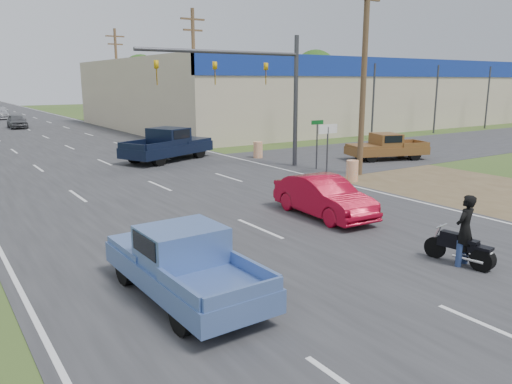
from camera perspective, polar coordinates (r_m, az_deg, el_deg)
ground at (r=10.84m, az=25.75°, el=-14.12°), size 200.00×200.00×0.00m
main_road at (r=45.71m, az=-22.92°, el=5.80°), size 15.00×180.00×0.02m
cross_road at (r=24.68m, az=-12.78°, el=1.46°), size 120.00×10.00×0.02m
dirt_verge at (r=24.92m, az=19.05°, el=1.18°), size 8.00×18.00×0.01m
big_box_store at (r=60.32m, az=8.65°, el=11.20°), size 50.00×28.10×6.60m
utility_pole_1 at (r=25.30m, az=12.26°, el=13.85°), size 2.00×0.28×10.00m
utility_pole_2 at (r=40.00m, az=-7.10°, el=13.48°), size 2.00×0.28×10.00m
utility_pole_3 at (r=56.63m, az=-15.59°, el=12.84°), size 2.00×0.28×10.00m
tree_3 at (r=98.09m, az=6.78°, el=13.43°), size 8.40×8.40×10.40m
tree_5 at (r=106.88m, az=-13.00°, el=12.96°), size 7.98×7.98×9.88m
barrel_0 at (r=23.89m, az=10.94°, el=2.38°), size 0.56×0.56×1.00m
barrel_1 at (r=30.65m, az=0.24°, el=4.83°), size 0.56×0.56×1.00m
lane_sign at (r=25.26m, az=8.19°, el=6.24°), size 1.20×0.08×2.52m
street_name_sign at (r=26.81m, az=6.99°, el=6.01°), size 0.80×0.08×2.61m
signal_mast at (r=26.03m, az=-0.15°, el=12.95°), size 9.12×0.40×7.00m
red_convertible at (r=17.45m, az=7.75°, el=-0.58°), size 1.72×4.33×1.40m
motorcycle at (r=13.86m, az=22.70°, el=-6.17°), size 0.64×1.87×0.95m
rider at (r=13.74m, az=22.74°, el=-4.31°), size 0.70×0.51×1.76m
blue_pickup at (r=11.08m, az=-8.49°, el=-7.84°), size 1.95×4.83×1.59m
navy_pickup at (r=30.12m, az=-9.90°, el=5.42°), size 6.24×4.37×1.93m
brown_pickup at (r=30.89m, az=14.56°, el=5.05°), size 5.09×3.23×1.58m
distant_car_grey at (r=55.49m, az=-25.65°, el=7.30°), size 1.76×4.12×1.39m
distant_car_silver at (r=70.07m, az=-27.24°, el=8.04°), size 2.87×5.41×1.49m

